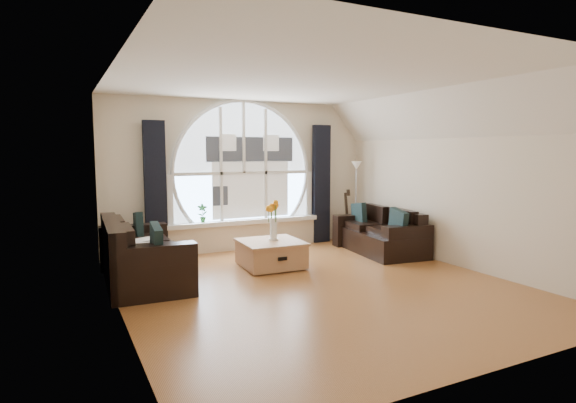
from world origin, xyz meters
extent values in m
cube|color=brown|center=(0.00, 0.00, 0.00)|extent=(5.00, 5.50, 0.01)
cube|color=silver|center=(0.00, 0.00, 2.70)|extent=(5.00, 5.50, 0.01)
cube|color=beige|center=(0.00, 2.75, 1.35)|extent=(5.00, 0.01, 2.70)
cube|color=beige|center=(0.00, -2.75, 1.35)|extent=(5.00, 0.01, 2.70)
cube|color=beige|center=(-2.50, 0.00, 1.35)|extent=(0.01, 5.50, 2.70)
cube|color=beige|center=(2.50, 0.00, 1.35)|extent=(0.01, 5.50, 2.70)
cube|color=silver|center=(2.20, 0.00, 2.35)|extent=(0.92, 5.50, 0.72)
cube|color=silver|center=(0.00, 2.72, 1.62)|extent=(2.60, 0.06, 2.15)
cube|color=white|center=(0.00, 2.65, 0.51)|extent=(2.90, 0.22, 0.08)
cube|color=white|center=(0.00, 2.69, 1.62)|extent=(2.76, 0.08, 2.15)
cube|color=silver|center=(0.15, 2.71, 1.50)|extent=(1.70, 0.02, 1.50)
cube|color=black|center=(-1.60, 2.63, 1.15)|extent=(0.35, 0.12, 2.30)
cube|color=black|center=(1.60, 2.63, 1.15)|extent=(0.35, 0.12, 2.30)
cube|color=black|center=(-2.05, 1.23, 0.40)|extent=(1.06, 2.00, 0.87)
cube|color=black|center=(2.02, 1.31, 0.40)|extent=(1.05, 1.80, 0.76)
cube|color=#A36E46|center=(-0.14, 1.22, 0.23)|extent=(0.97, 0.97, 0.45)
cube|color=silver|center=(-2.04, 1.21, 0.50)|extent=(0.73, 0.73, 0.10)
cube|color=white|center=(-0.07, 1.26, 0.80)|extent=(0.24, 0.24, 0.70)
cube|color=#B2B2B2|center=(2.18, 2.26, 0.80)|extent=(0.24, 0.24, 1.60)
cube|color=brown|center=(1.96, 2.32, 0.53)|extent=(0.39, 0.29, 1.06)
imported|color=#1E6023|center=(-0.80, 2.65, 0.72)|extent=(0.19, 0.14, 0.33)
camera|label=1|loc=(-3.08, -5.24, 1.79)|focal=29.02mm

